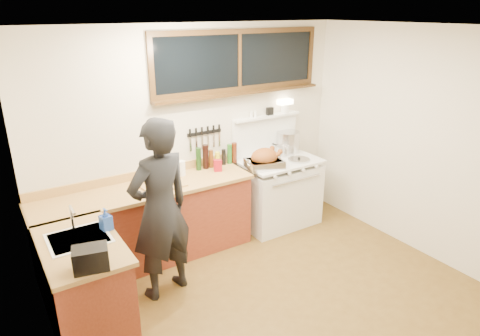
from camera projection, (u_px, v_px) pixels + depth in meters
ground_plane at (282, 303)px, 4.26m from camera, size 4.00×3.50×0.02m
room_shell at (288, 144)px, 3.67m from camera, size 4.10×3.60×2.65m
counter_back at (148, 224)px, 4.84m from camera, size 2.44×0.64×1.00m
counter_left at (85, 288)px, 3.73m from camera, size 0.64×1.09×0.90m
sink_unit at (79, 244)px, 3.66m from camera, size 0.50×0.45×0.37m
vintage_stove at (277, 190)px, 5.71m from camera, size 1.02×0.74×1.61m
back_window at (240, 68)px, 5.19m from camera, size 2.32×0.13×0.77m
left_doorway at (70, 318)px, 2.43m from camera, size 0.02×1.04×2.17m
knife_strip at (205, 134)px, 5.21m from camera, size 0.46×0.03×0.28m
man at (160, 210)px, 4.11m from camera, size 0.75×0.58×1.84m
soap_bottle at (106, 219)px, 3.76m from camera, size 0.11×0.11×0.21m
toaster at (91, 258)px, 3.20m from camera, size 0.29×0.23×0.18m
cutting_board at (163, 182)px, 4.69m from camera, size 0.48×0.38×0.15m
roast_turkey at (265, 160)px, 5.25m from camera, size 0.49×0.41×0.25m
stockpot at (288, 142)px, 5.79m from camera, size 0.40×0.40×0.29m
saucepan at (282, 151)px, 5.68m from camera, size 0.20×0.31×0.13m
pot_lid at (299, 160)px, 5.52m from camera, size 0.32×0.32×0.04m
coffee_tin at (218, 166)px, 5.14m from camera, size 0.11×0.10×0.14m
pitcher at (181, 168)px, 5.00m from camera, size 0.12×0.12×0.18m
bottle_cluster at (216, 156)px, 5.28m from camera, size 0.57×0.07×0.30m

